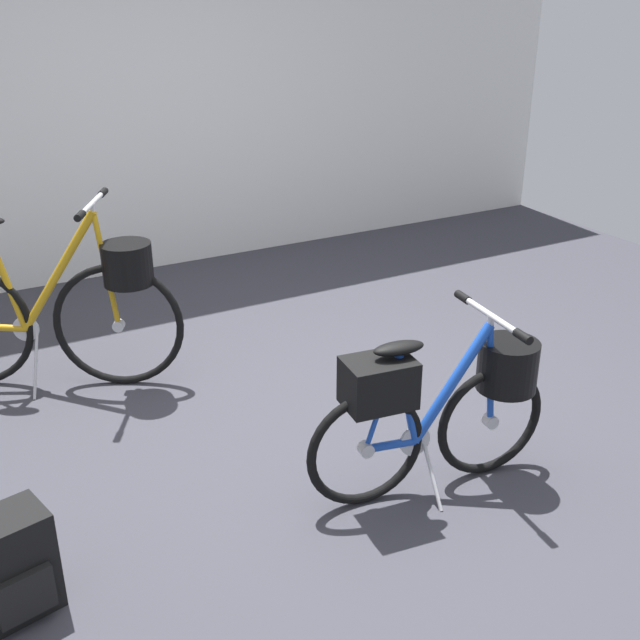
# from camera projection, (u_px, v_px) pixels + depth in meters

# --- Properties ---
(ground_plane) EXTENTS (7.64, 7.64, 0.00)m
(ground_plane) POSITION_uv_depth(u_px,v_px,m) (316.00, 435.00, 3.80)
(ground_plane) COLOR #38383F
(back_wall) EXTENTS (7.64, 0.10, 3.00)m
(back_wall) POSITION_uv_depth(u_px,v_px,m) (123.00, 64.00, 5.43)
(back_wall) COLOR white
(back_wall) RESTS_ON ground_plane
(folding_bike_foreground) EXTENTS (1.12, 0.53, 0.80)m
(folding_bike_foreground) POSITION_uv_depth(u_px,v_px,m) (442.00, 400.00, 3.27)
(folding_bike_foreground) COLOR black
(folding_bike_foreground) RESTS_ON ground_plane
(display_bike_left) EXTENTS (1.33, 0.78, 1.04)m
(display_bike_left) POSITION_uv_depth(u_px,v_px,m) (63.00, 305.00, 4.11)
(display_bike_left) COLOR black
(display_bike_left) RESTS_ON ground_plane
(backpack_on_floor) EXTENTS (0.32, 0.28, 0.39)m
(backpack_on_floor) POSITION_uv_depth(u_px,v_px,m) (10.00, 566.00, 2.67)
(backpack_on_floor) COLOR black
(backpack_on_floor) RESTS_ON ground_plane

